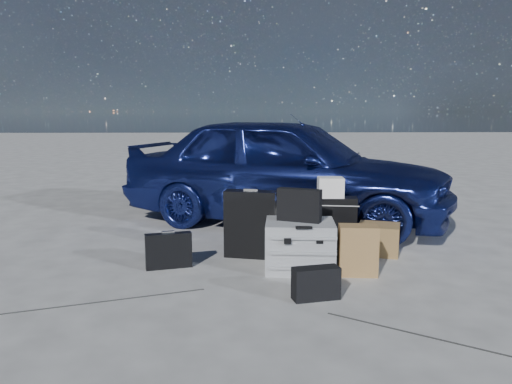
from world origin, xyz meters
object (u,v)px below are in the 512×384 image
pelican_case (300,245)px  duffel_bag (301,230)px  car (286,169)px  cardboard_box (379,239)px  briefcase (169,251)px  suitcase_right (331,226)px  suitcase_left (251,224)px

pelican_case → duffel_bag: pelican_case is taller
car → cardboard_box: bearing=-127.8°
briefcase → cardboard_box: briefcase is taller
car → pelican_case: car is taller
suitcase_right → cardboard_box: size_ratio=1.48×
pelican_case → suitcase_right: (0.36, 0.44, 0.07)m
pelican_case → duffel_bag: bearing=87.2°
duffel_bag → pelican_case: bearing=-113.9°
briefcase → cardboard_box: bearing=-3.4°
car → cardboard_box: size_ratio=10.23×
briefcase → duffel_bag: 1.47m
car → cardboard_box: (0.80, -1.41, -0.54)m
car → suitcase_right: bearing=-145.2°
briefcase → suitcase_right: suitcase_right is taller
duffel_bag → cardboard_box: size_ratio=1.78×
car → pelican_case: (-0.05, -1.88, -0.47)m
suitcase_right → cardboard_box: suitcase_right is taller
car → cardboard_box: car is taller
duffel_bag → cardboard_box: (0.74, -0.31, -0.03)m
cardboard_box → duffel_bag: bearing=157.5°
suitcase_right → cardboard_box: bearing=14.0°
pelican_case → briefcase: (-1.18, 0.08, -0.06)m
cardboard_box → briefcase: bearing=-168.9°
car → suitcase_left: 1.59m
car → pelican_case: bearing=-158.8°
suitcase_left → duffel_bag: size_ratio=0.93×
car → duffel_bag: (0.06, -1.10, -0.51)m
suitcase_right → car: bearing=111.2°
suitcase_left → duffel_bag: 0.67m
suitcase_left → car: bearing=86.2°
pelican_case → cardboard_box: size_ratio=1.53×
suitcase_right → duffel_bag: suitcase_right is taller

